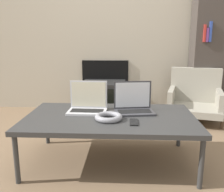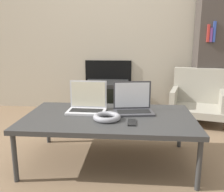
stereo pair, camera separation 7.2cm
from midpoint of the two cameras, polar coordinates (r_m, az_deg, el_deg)
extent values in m
plane|color=#7A6047|center=(2.02, -1.76, -16.80)|extent=(14.00, 14.00, 0.00)
cube|color=#B7AD99|center=(3.59, 0.56, 17.71)|extent=(7.00, 0.06, 2.60)
cube|color=black|center=(3.61, -2.11, 2.54)|extent=(0.66, 0.03, 0.70)
cube|color=#333333|center=(2.01, -1.47, -5.07)|extent=(1.35, 0.78, 0.04)
cylinder|color=#333333|center=(1.92, -22.05, -13.30)|extent=(0.04, 0.04, 0.36)
cylinder|color=#333333|center=(1.82, 18.66, -14.52)|extent=(0.04, 0.04, 0.36)
cylinder|color=#333333|center=(2.52, -15.44, -6.52)|extent=(0.04, 0.04, 0.36)
cylinder|color=#333333|center=(2.45, 14.30, -7.06)|extent=(0.04, 0.04, 0.36)
cube|color=silver|center=(2.10, -6.69, -3.56)|extent=(0.32, 0.21, 0.02)
cube|color=black|center=(2.10, -6.70, -3.32)|extent=(0.27, 0.12, 0.00)
cube|color=silver|center=(2.17, -6.30, 0.39)|extent=(0.32, 0.01, 0.24)
cube|color=beige|center=(2.16, -6.32, 0.37)|extent=(0.29, 0.01, 0.21)
cube|color=#38383D|center=(2.08, 4.18, -3.73)|extent=(0.35, 0.25, 0.02)
cube|color=black|center=(2.07, 4.18, -3.49)|extent=(0.29, 0.15, 0.00)
cube|color=#38383D|center=(2.14, 3.77, 0.28)|extent=(0.32, 0.06, 0.24)
cube|color=white|center=(2.13, 3.77, 0.25)|extent=(0.29, 0.05, 0.21)
torus|color=gray|center=(1.90, -1.87, -4.86)|extent=(0.21, 0.21, 0.04)
cube|color=black|center=(1.85, 3.91, -5.95)|extent=(0.06, 0.15, 0.01)
cube|color=black|center=(3.39, -2.46, -0.42)|extent=(0.58, 0.48, 0.44)
cube|color=black|center=(3.16, -2.86, -1.42)|extent=(0.47, 0.01, 0.34)
cube|color=gray|center=(3.21, 17.61, -2.82)|extent=(0.74, 0.71, 0.08)
cube|color=gray|center=(3.39, 17.93, 2.47)|extent=(0.62, 0.25, 0.44)
cube|color=gray|center=(3.18, 12.79, -0.05)|extent=(0.19, 0.52, 0.20)
cube|color=gray|center=(3.19, 22.76, -0.71)|extent=(0.19, 0.52, 0.20)
cylinder|color=#4C3828|center=(2.96, 13.77, -5.97)|extent=(0.04, 0.04, 0.12)
cylinder|color=#4C3828|center=(3.10, 23.22, -5.81)|extent=(0.04, 0.04, 0.12)
cylinder|color=#4C3828|center=(3.41, 12.30, -3.38)|extent=(0.04, 0.04, 0.12)
cylinder|color=#4C3828|center=(3.53, 20.59, -3.36)|extent=(0.04, 0.04, 0.12)
cube|color=#3F3833|center=(3.58, 22.58, 9.95)|extent=(0.68, 0.30, 1.75)
cube|color=#B22D28|center=(3.35, 19.83, 13.33)|extent=(0.03, 0.02, 0.21)
cube|color=#6B387F|center=(3.36, 20.38, 12.94)|extent=(0.03, 0.02, 0.17)
cube|color=#2D479E|center=(3.37, 21.01, 13.54)|extent=(0.03, 0.02, 0.25)
camera|label=1|loc=(0.04, -90.91, -0.21)|focal=40.00mm
camera|label=2|loc=(0.04, 89.09, 0.21)|focal=40.00mm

